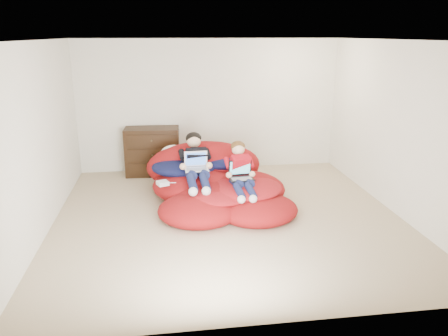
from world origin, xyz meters
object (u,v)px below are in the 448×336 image
Objects in this scene: laptop_black at (241,174)px; older_boy at (196,160)px; younger_boy at (240,169)px; dresser at (153,151)px; beanbag_pile at (216,185)px; laptop_white at (196,165)px.

older_boy is at bearing 144.90° from laptop_black.
younger_boy is at bearing -32.50° from older_boy.
dresser is 0.44× the size of beanbag_pile.
laptop_white is at bearing -90.00° from older_boy.
older_boy is (-0.32, 0.05, 0.40)m from beanbag_pile.
beanbag_pile is 0.49m from laptop_white.
younger_boy reaches higher than dresser.
beanbag_pile is (1.02, -1.55, -0.18)m from dresser.
dresser is 2.73× the size of laptop_black.
older_boy is at bearing 170.54° from beanbag_pile.
older_boy reaches higher than younger_boy.
beanbag_pile is 1.87× the size of older_boy.
laptop_white is at bearing -167.19° from beanbag_pile.
older_boy reaches higher than laptop_white.
beanbag_pile reaches higher than laptop_black.
beanbag_pile is at bearing 132.55° from younger_boy.
beanbag_pile is at bearing -9.46° from older_boy.
older_boy is at bearing 90.00° from laptop_white.
beanbag_pile is 0.60m from younger_boy.
laptop_black is (0.00, -0.04, -0.06)m from younger_boy.
younger_boy is at bearing -47.45° from beanbag_pile.
laptop_white is (0.71, -1.62, 0.19)m from dresser.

